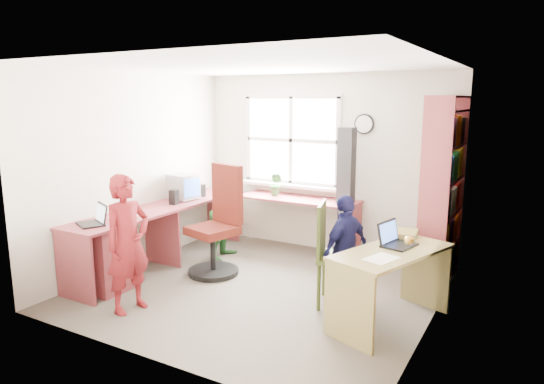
# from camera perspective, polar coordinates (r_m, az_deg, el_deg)

# --- Properties ---
(room) EXTENTS (3.64, 3.44, 2.44)m
(room) POSITION_cam_1_polar(r_m,az_deg,el_deg) (5.20, -0.72, 1.52)
(room) COLOR #494239
(room) RESTS_ON ground
(l_desk) EXTENTS (2.38, 2.95, 0.75)m
(l_desk) POSITION_cam_1_polar(r_m,az_deg,el_deg) (5.85, -13.92, -5.40)
(l_desk) COLOR brown
(l_desk) RESTS_ON ground
(right_desk) EXTENTS (0.94, 1.35, 0.71)m
(right_desk) POSITION_cam_1_polar(r_m,az_deg,el_deg) (4.63, 13.84, -8.98)
(right_desk) COLOR olive
(right_desk) RESTS_ON ground
(bookshelf) EXTENTS (0.30, 1.02, 2.10)m
(bookshelf) POSITION_cam_1_polar(r_m,az_deg,el_deg) (5.71, 19.42, -0.47)
(bookshelf) COLOR brown
(bookshelf) RESTS_ON ground
(swivel_chair) EXTENTS (0.74, 0.74, 1.30)m
(swivel_chair) POSITION_cam_1_polar(r_m,az_deg,el_deg) (5.82, -6.31, -4.16)
(swivel_chair) COLOR black
(swivel_chair) RESTS_ON ground
(wooden_chair) EXTENTS (0.56, 0.56, 1.05)m
(wooden_chair) POSITION_cam_1_polar(r_m,az_deg,el_deg) (4.94, 7.24, -6.81)
(wooden_chair) COLOR #323E14
(wooden_chair) RESTS_ON ground
(crt_monitor) EXTENTS (0.39, 0.36, 0.34)m
(crt_monitor) POSITION_cam_1_polar(r_m,az_deg,el_deg) (6.52, -10.41, 0.61)
(crt_monitor) COLOR #99989C
(crt_monitor) RESTS_ON l_desk
(laptop_left) EXTENTS (0.40, 0.37, 0.22)m
(laptop_left) POSITION_cam_1_polar(r_m,az_deg,el_deg) (5.50, -20.12, -3.07)
(laptop_left) COLOR black
(laptop_left) RESTS_ON l_desk
(laptop_right) EXTENTS (0.34, 0.38, 0.23)m
(laptop_right) POSITION_cam_1_polar(r_m,az_deg,el_deg) (4.71, 14.24, -5.46)
(laptop_right) COLOR black
(laptop_right) RESTS_ON right_desk
(speaker_a) EXTENTS (0.10, 0.10, 0.19)m
(speaker_a) POSITION_cam_1_polar(r_m,az_deg,el_deg) (6.25, -11.46, -0.60)
(speaker_a) COLOR black
(speaker_a) RESTS_ON l_desk
(speaker_b) EXTENTS (0.10, 0.10, 0.17)m
(speaker_b) POSITION_cam_1_polar(r_m,az_deg,el_deg) (6.68, -8.31, 0.17)
(speaker_b) COLOR black
(speaker_b) RESTS_ON l_desk
(cd_tower) EXTENTS (0.20, 0.18, 0.97)m
(cd_tower) POSITION_cam_1_polar(r_m,az_deg,el_deg) (6.24, 8.75, 3.10)
(cd_tower) COLOR black
(cd_tower) RESTS_ON l_desk
(game_box) EXTENTS (0.33, 0.33, 0.06)m
(game_box) POSITION_cam_1_polar(r_m,az_deg,el_deg) (5.03, 14.98, -4.74)
(game_box) COLOR red
(game_box) RESTS_ON right_desk
(paper_a) EXTENTS (0.22, 0.32, 0.00)m
(paper_a) POSITION_cam_1_polar(r_m,az_deg,el_deg) (5.78, -16.88, -2.71)
(paper_a) COLOR white
(paper_a) RESTS_ON l_desk
(paper_b) EXTENTS (0.29, 0.35, 0.00)m
(paper_b) POSITION_cam_1_polar(r_m,az_deg,el_deg) (4.31, 12.73, -7.65)
(paper_b) COLOR white
(paper_b) RESTS_ON right_desk
(potted_plant) EXTENTS (0.19, 0.17, 0.32)m
(potted_plant) POSITION_cam_1_polar(r_m,az_deg,el_deg) (6.67, 0.47, 0.90)
(potted_plant) COLOR #317A35
(potted_plant) RESTS_ON l_desk
(person_red) EXTENTS (0.38, 0.53, 1.36)m
(person_red) POSITION_cam_1_polar(r_m,az_deg,el_deg) (4.93, -16.59, -5.85)
(person_red) COLOR maroon
(person_red) RESTS_ON ground
(person_green) EXTENTS (0.52, 0.64, 1.23)m
(person_green) POSITION_cam_1_polar(r_m,az_deg,el_deg) (6.38, -5.26, -2.28)
(person_green) COLOR #29682E
(person_green) RESTS_ON ground
(person_navy) EXTENTS (0.45, 0.71, 1.12)m
(person_navy) POSITION_cam_1_polar(r_m,az_deg,el_deg) (5.02, 8.63, -6.64)
(person_navy) COLOR #161644
(person_navy) RESTS_ON ground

